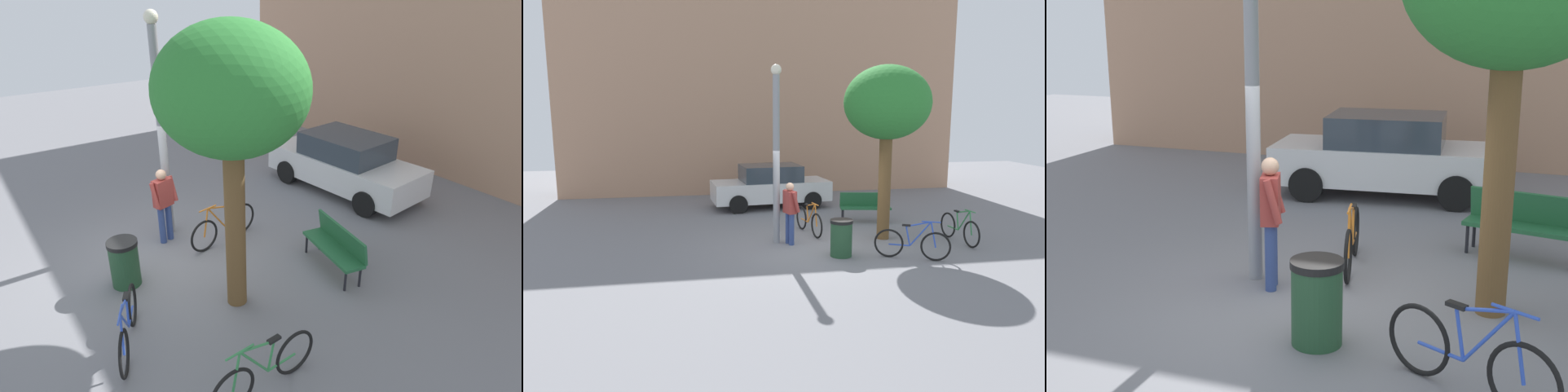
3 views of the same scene
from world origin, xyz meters
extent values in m
plane|color=slate|center=(0.00, 0.00, 0.00)|extent=(36.00, 36.00, 0.00)
cylinder|color=gray|center=(-0.87, 0.52, 2.23)|extent=(0.18, 0.18, 4.45)
cylinder|color=#334784|center=(-0.57, 0.38, 0.42)|extent=(0.14, 0.14, 0.85)
cylinder|color=#334784|center=(-0.52, 0.19, 0.42)|extent=(0.14, 0.14, 0.85)
cube|color=#9E3833|center=(-0.55, 0.28, 1.15)|extent=(0.33, 0.45, 0.60)
sphere|color=tan|center=(-0.55, 0.28, 1.56)|extent=(0.22, 0.22, 0.22)
cylinder|color=#9E3833|center=(-0.57, 0.54, 1.18)|extent=(0.25, 0.15, 0.55)
cylinder|color=#9E3833|center=(-0.43, 0.06, 1.18)|extent=(0.25, 0.15, 0.55)
cube|color=#236038|center=(2.35, 2.46, 0.45)|extent=(1.66, 0.75, 0.06)
cube|color=#236038|center=(2.39, 2.65, 0.70)|extent=(1.59, 0.44, 0.44)
cylinder|color=black|center=(1.61, 2.45, 0.21)|extent=(0.05, 0.05, 0.42)
cylinder|color=black|center=(1.67, 2.76, 0.21)|extent=(0.05, 0.05, 0.42)
cylinder|color=brown|center=(2.13, 0.39, 1.47)|extent=(0.34, 0.34, 2.93)
torus|color=black|center=(2.58, -1.81, 0.36)|extent=(0.65, 0.37, 0.71)
torus|color=black|center=(1.61, -1.31, 0.36)|extent=(0.65, 0.37, 0.71)
cylinder|color=blue|center=(2.26, -1.65, 0.64)|extent=(0.46, 0.26, 0.64)
cylinder|color=blue|center=(2.22, -1.63, 0.88)|extent=(0.53, 0.30, 0.18)
cylinder|color=blue|center=(2.01, -1.52, 0.57)|extent=(0.14, 0.09, 0.48)
cylinder|color=blue|center=(1.83, -1.43, 0.33)|extent=(0.46, 0.26, 0.04)
cylinder|color=blue|center=(2.53, -1.78, 0.64)|extent=(0.16, 0.11, 0.63)
cube|color=black|center=(1.96, -1.50, 0.83)|extent=(0.21, 0.16, 0.04)
cylinder|color=blue|center=(2.47, -1.76, 0.95)|extent=(0.41, 0.23, 0.03)
torus|color=black|center=(0.32, 0.75, 0.36)|extent=(0.18, 0.71, 0.71)
torus|color=black|center=(0.12, 1.83, 0.36)|extent=(0.18, 0.71, 0.71)
cylinder|color=orange|center=(0.25, 1.11, 0.64)|extent=(0.13, 0.50, 0.64)
cylinder|color=orange|center=(0.24, 1.16, 0.88)|extent=(0.14, 0.58, 0.18)
cylinder|color=orange|center=(0.20, 1.39, 0.57)|extent=(0.06, 0.14, 0.48)
cylinder|color=orange|center=(0.16, 1.59, 0.33)|extent=(0.13, 0.50, 0.04)
cylinder|color=orange|center=(0.30, 0.82, 0.64)|extent=(0.07, 0.17, 0.63)
cube|color=black|center=(0.19, 1.44, 0.83)|extent=(0.11, 0.21, 0.04)
cylinder|color=orange|center=(0.29, 0.88, 0.95)|extent=(0.11, 0.44, 0.03)
cube|color=silver|center=(-0.27, 5.36, 0.62)|extent=(4.34, 2.08, 0.70)
cube|color=#333D47|center=(-0.27, 5.36, 1.25)|extent=(2.23, 1.75, 0.60)
cylinder|color=black|center=(1.00, 6.28, 0.32)|extent=(0.66, 0.28, 0.64)
cylinder|color=black|center=(1.15, 4.69, 0.32)|extent=(0.66, 0.28, 0.64)
cylinder|color=black|center=(-1.69, 6.04, 0.32)|extent=(0.66, 0.28, 0.64)
cylinder|color=black|center=(-1.54, 4.44, 0.32)|extent=(0.66, 0.28, 0.64)
cylinder|color=#234C2D|center=(0.49, -1.01, 0.42)|extent=(0.53, 0.53, 0.84)
cylinder|color=black|center=(0.49, -1.01, 0.88)|extent=(0.56, 0.56, 0.08)
camera|label=1|loc=(7.77, -3.11, 5.17)|focal=31.66mm
camera|label=2|loc=(-3.06, -12.48, 3.65)|focal=34.48mm
camera|label=3|loc=(2.63, -7.43, 3.33)|focal=48.55mm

